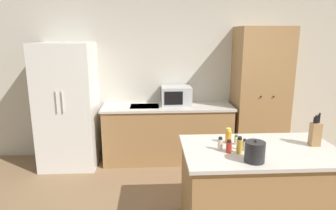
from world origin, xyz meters
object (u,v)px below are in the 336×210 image
spice_bottle_pale_salt (244,145)px  refrigerator (68,106)px  pantry_cabinet (260,95)px  spice_bottle_tall_dark (236,140)px  spice_bottle_amber_oil (220,144)px  spice_bottle_green_herb (239,146)px  microwave (176,96)px  kettle (255,152)px  knife_block (315,134)px  spice_bottle_orange_cap (229,147)px  spice_bottle_short_red (228,136)px

spice_bottle_pale_salt → refrigerator: bearing=140.3°
pantry_cabinet → spice_bottle_tall_dark: bearing=-116.7°
spice_bottle_amber_oil → spice_bottle_green_herb: size_ratio=0.81×
microwave → kettle: 2.25m
spice_bottle_tall_dark → spice_bottle_pale_salt: size_ratio=0.86×
refrigerator → pantry_cabinet: bearing=1.3°
knife_block → spice_bottle_amber_oil: 0.98m
refrigerator → pantry_cabinet: (2.96, 0.07, 0.12)m
spice_bottle_tall_dark → spice_bottle_orange_cap: 0.24m
knife_block → spice_bottle_green_herb: 0.83m
knife_block → kettle: knife_block is taller
pantry_cabinet → spice_bottle_short_red: pantry_cabinet is taller
microwave → spice_bottle_amber_oil: bearing=-81.9°
spice_bottle_short_red → spice_bottle_orange_cap: 0.26m
spice_bottle_green_herb → spice_bottle_pale_salt: spice_bottle_green_herb is taller
spice_bottle_tall_dark → kettle: (0.04, -0.43, 0.04)m
spice_bottle_green_herb → spice_bottle_short_red: bearing=97.5°
refrigerator → spice_bottle_tall_dark: 2.66m
spice_bottle_amber_oil → spice_bottle_pale_salt: (0.23, -0.03, -0.01)m
spice_bottle_orange_cap → kettle: kettle is taller
spice_bottle_short_red → spice_bottle_orange_cap: spice_bottle_short_red is taller
kettle → pantry_cabinet: bearing=69.2°
spice_bottle_pale_salt → kettle: kettle is taller
spice_bottle_tall_dark → spice_bottle_amber_oil: spice_bottle_amber_oil is taller
spice_bottle_orange_cap → spice_bottle_pale_salt: bearing=13.8°
pantry_cabinet → spice_bottle_amber_oil: (-1.04, -1.82, -0.10)m
pantry_cabinet → microwave: size_ratio=4.51×
pantry_cabinet → spice_bottle_short_red: (-0.91, -1.64, -0.09)m
spice_bottle_short_red → spice_bottle_pale_salt: (0.10, -0.21, -0.02)m
knife_block → spice_bottle_tall_dark: knife_block is taller
knife_block → kettle: (-0.74, -0.35, -0.03)m
spice_bottle_green_herb → kettle: kettle is taller
pantry_cabinet → spice_bottle_short_red: size_ratio=13.06×
pantry_cabinet → spice_bottle_amber_oil: 2.10m
spice_bottle_amber_oil → spice_bottle_green_herb: 0.18m
spice_bottle_short_red → spice_bottle_green_herb: (0.04, -0.27, 0.00)m
refrigerator → microwave: refrigerator is taller
refrigerator → spice_bottle_green_herb: refrigerator is taller
kettle → refrigerator: bearing=136.6°
kettle → spice_bottle_orange_cap: bearing=128.0°
spice_bottle_amber_oil → kettle: size_ratio=0.63×
spice_bottle_orange_cap → knife_block: bearing=8.3°
knife_block → spice_bottle_short_red: bearing=172.2°
refrigerator → spice_bottle_tall_dark: bearing=-37.4°
spice_bottle_amber_oil → spice_bottle_pale_salt: bearing=-6.4°
refrigerator → microwave: bearing=5.2°
spice_bottle_orange_cap → kettle: bearing=-52.0°
spice_bottle_tall_dark → spice_bottle_short_red: (-0.07, 0.04, 0.03)m
spice_bottle_tall_dark → spice_bottle_pale_salt: (0.03, -0.17, 0.01)m
spice_bottle_orange_cap → refrigerator: bearing=137.5°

